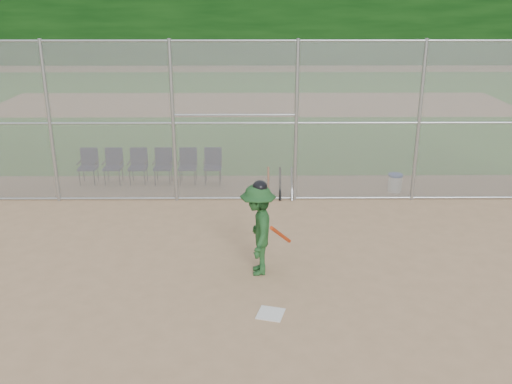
{
  "coord_description": "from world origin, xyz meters",
  "views": [
    {
      "loc": [
        -0.08,
        -8.65,
        5.06
      ],
      "look_at": [
        0.0,
        2.5,
        1.1
      ],
      "focal_mm": 40.0,
      "sensor_mm": 36.0,
      "label": 1
    }
  ],
  "objects_px": {
    "water_cooler": "(395,183)",
    "chair_0": "(88,167)",
    "batter_at_plate": "(258,229)",
    "home_plate": "(271,314)"
  },
  "relations": [
    {
      "from": "batter_at_plate",
      "to": "water_cooler",
      "type": "bearing_deg",
      "value": 51.22
    },
    {
      "from": "water_cooler",
      "to": "chair_0",
      "type": "xyz_separation_m",
      "value": [
        -8.3,
        0.72,
        0.24
      ]
    },
    {
      "from": "batter_at_plate",
      "to": "water_cooler",
      "type": "relative_size",
      "value": 3.84
    },
    {
      "from": "home_plate",
      "to": "chair_0",
      "type": "xyz_separation_m",
      "value": [
        -4.81,
        6.8,
        0.47
      ]
    },
    {
      "from": "home_plate",
      "to": "water_cooler",
      "type": "distance_m",
      "value": 7.02
    },
    {
      "from": "batter_at_plate",
      "to": "chair_0",
      "type": "height_order",
      "value": "batter_at_plate"
    },
    {
      "from": "home_plate",
      "to": "chair_0",
      "type": "distance_m",
      "value": 8.34
    },
    {
      "from": "water_cooler",
      "to": "chair_0",
      "type": "distance_m",
      "value": 8.34
    },
    {
      "from": "home_plate",
      "to": "water_cooler",
      "type": "bearing_deg",
      "value": 60.15
    },
    {
      "from": "batter_at_plate",
      "to": "water_cooler",
      "type": "height_order",
      "value": "batter_at_plate"
    }
  ]
}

